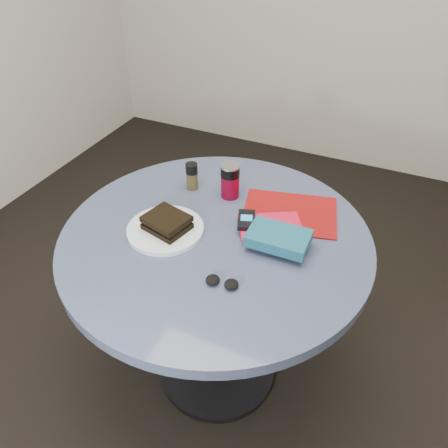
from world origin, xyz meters
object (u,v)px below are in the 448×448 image
at_px(pepper_grinder, 192,176).
at_px(red_book, 270,227).
at_px(sandwich, 167,222).
at_px(soda_can, 230,181).
at_px(table, 216,270).
at_px(magazine, 290,213).
at_px(mp3_player, 246,220).
at_px(plate, 165,230).
at_px(novel, 278,238).
at_px(headphones, 222,282).

distance_m(pepper_grinder, red_book, 0.37).
height_order(sandwich, soda_can, soda_can).
height_order(table, sandwich, sandwich).
relative_size(soda_can, magazine, 0.40).
bearing_deg(mp3_player, plate, -150.83).
bearing_deg(mp3_player, magazine, 50.67).
xyz_separation_m(soda_can, magazine, (0.23, -0.01, -0.06)).
xyz_separation_m(table, red_book, (0.15, 0.09, 0.18)).
bearing_deg(table, soda_can, 101.67).
distance_m(table, novel, 0.29).
xyz_separation_m(sandwich, magazine, (0.33, 0.26, -0.04)).
relative_size(soda_can, headphones, 1.27).
xyz_separation_m(sandwich, soda_can, (0.10, 0.27, 0.02)).
bearing_deg(soda_can, novel, -38.78).
height_order(table, headphones, headphones).
bearing_deg(red_book, plate, 176.35).
height_order(plate, mp3_player, mp3_player).
distance_m(pepper_grinder, magazine, 0.38).
bearing_deg(novel, headphones, -113.72).
bearing_deg(pepper_grinder, magazine, -0.66).
xyz_separation_m(sandwich, mp3_player, (0.22, 0.13, -0.01)).
bearing_deg(table, headphones, -60.11).
distance_m(sandwich, novel, 0.36).
bearing_deg(red_book, sandwich, 176.79).
bearing_deg(novel, table, -175.95).
xyz_separation_m(magazine, novel, (0.02, -0.19, 0.04)).
height_order(red_book, headphones, same).
bearing_deg(plate, mp3_player, 29.17).
distance_m(magazine, mp3_player, 0.17).
height_order(magazine, red_book, red_book).
bearing_deg(plate, soda_can, 68.45).
bearing_deg(soda_can, mp3_player, -49.84).
bearing_deg(sandwich, mp3_player, 29.85).
xyz_separation_m(soda_can, headphones, (0.16, -0.41, -0.05)).
xyz_separation_m(table, magazine, (0.18, 0.20, 0.17)).
height_order(magazine, mp3_player, mp3_player).
distance_m(red_book, headphones, 0.29).
distance_m(novel, headphones, 0.23).
bearing_deg(pepper_grinder, table, -47.27).
xyz_separation_m(table, mp3_player, (0.08, 0.07, 0.19)).
xyz_separation_m(plate, headphones, (0.27, -0.14, 0.00)).
distance_m(soda_can, headphones, 0.45).
height_order(plate, pepper_grinder, pepper_grinder).
bearing_deg(sandwich, novel, 11.67).
bearing_deg(headphones, soda_can, 110.90).
relative_size(table, pepper_grinder, 9.97).
bearing_deg(plate, table, 20.01).
bearing_deg(plate, novel, 11.54).
xyz_separation_m(table, headphones, (0.11, -0.20, 0.17)).
distance_m(novel, mp3_player, 0.14).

